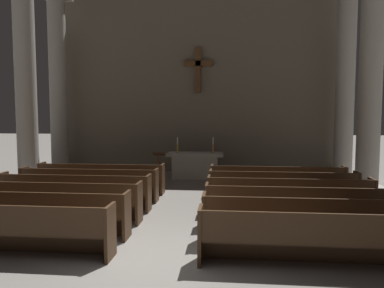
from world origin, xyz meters
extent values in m
plane|color=gray|center=(0.00, 0.00, 0.00)|extent=(80.00, 80.00, 0.00)
cube|color=#422B19|center=(-2.75, 0.00, 0.42)|extent=(3.90, 0.40, 0.05)
cube|color=#422B19|center=(-2.75, 0.18, 0.20)|extent=(3.90, 0.04, 0.40)
cube|color=#422B19|center=(-0.77, -0.02, 0.47)|extent=(0.06, 0.50, 0.95)
cube|color=#422B19|center=(-2.75, 1.02, 0.42)|extent=(3.90, 0.40, 0.05)
cube|color=#422B19|center=(-2.75, 0.80, 0.70)|extent=(3.90, 0.05, 0.50)
cube|color=#422B19|center=(-2.75, 1.20, 0.20)|extent=(3.90, 0.04, 0.40)
cube|color=#422B19|center=(-0.77, 1.00, 0.47)|extent=(0.06, 0.50, 0.95)
cube|color=#422B19|center=(-2.75, 2.04, 0.42)|extent=(3.90, 0.40, 0.05)
cube|color=#422B19|center=(-2.75, 1.82, 0.70)|extent=(3.90, 0.05, 0.50)
cube|color=#422B19|center=(-2.75, 2.22, 0.20)|extent=(3.90, 0.04, 0.40)
cube|color=#422B19|center=(-0.77, 2.02, 0.47)|extent=(0.06, 0.50, 0.95)
cube|color=#422B19|center=(-2.75, 3.07, 0.42)|extent=(3.90, 0.40, 0.05)
cube|color=#422B19|center=(-2.75, 2.84, 0.70)|extent=(3.90, 0.05, 0.50)
cube|color=#422B19|center=(-2.75, 3.25, 0.20)|extent=(3.90, 0.04, 0.40)
cube|color=#422B19|center=(-0.77, 3.05, 0.47)|extent=(0.06, 0.50, 0.95)
cube|color=#422B19|center=(-4.73, 3.05, 0.47)|extent=(0.06, 0.50, 0.95)
cube|color=#422B19|center=(-2.75, 4.09, 0.42)|extent=(3.90, 0.40, 0.05)
cube|color=#422B19|center=(-2.75, 3.86, 0.70)|extent=(3.90, 0.05, 0.50)
cube|color=#422B19|center=(-2.75, 4.27, 0.20)|extent=(3.90, 0.04, 0.40)
cube|color=#422B19|center=(-0.77, 4.07, 0.47)|extent=(0.06, 0.50, 0.95)
cube|color=#422B19|center=(-4.73, 4.07, 0.47)|extent=(0.06, 0.50, 0.95)
cube|color=#422B19|center=(-2.75, 5.11, 0.42)|extent=(3.90, 0.40, 0.05)
cube|color=#422B19|center=(-2.75, 4.89, 0.70)|extent=(3.90, 0.05, 0.50)
cube|color=#422B19|center=(-2.75, 5.29, 0.20)|extent=(3.90, 0.04, 0.40)
cube|color=#422B19|center=(-0.77, 5.09, 0.47)|extent=(0.06, 0.50, 0.95)
cube|color=#422B19|center=(-4.73, 5.09, 0.47)|extent=(0.06, 0.50, 0.95)
cube|color=#422B19|center=(2.75, 0.00, 0.42)|extent=(3.90, 0.40, 0.05)
cube|color=#422B19|center=(2.75, -0.23, 0.70)|extent=(3.90, 0.05, 0.50)
cube|color=#422B19|center=(2.75, 0.18, 0.20)|extent=(3.90, 0.04, 0.40)
cube|color=#422B19|center=(0.77, -0.02, 0.47)|extent=(0.06, 0.50, 0.95)
cube|color=#422B19|center=(2.75, 1.02, 0.42)|extent=(3.90, 0.40, 0.05)
cube|color=#422B19|center=(2.75, 0.80, 0.70)|extent=(3.90, 0.05, 0.50)
cube|color=#422B19|center=(2.75, 1.20, 0.20)|extent=(3.90, 0.04, 0.40)
cube|color=#422B19|center=(0.77, 1.00, 0.47)|extent=(0.06, 0.50, 0.95)
cube|color=#422B19|center=(2.75, 2.04, 0.42)|extent=(3.90, 0.40, 0.05)
cube|color=#422B19|center=(2.75, 1.82, 0.70)|extent=(3.90, 0.05, 0.50)
cube|color=#422B19|center=(2.75, 2.22, 0.20)|extent=(3.90, 0.04, 0.40)
cube|color=#422B19|center=(0.77, 2.02, 0.47)|extent=(0.06, 0.50, 0.95)
cube|color=#422B19|center=(2.75, 3.07, 0.42)|extent=(3.90, 0.40, 0.05)
cube|color=#422B19|center=(2.75, 2.84, 0.70)|extent=(3.90, 0.05, 0.50)
cube|color=#422B19|center=(2.75, 3.25, 0.20)|extent=(3.90, 0.04, 0.40)
cube|color=#422B19|center=(0.77, 3.05, 0.47)|extent=(0.06, 0.50, 0.95)
cube|color=#422B19|center=(4.73, 3.05, 0.47)|extent=(0.06, 0.50, 0.95)
cube|color=#422B19|center=(2.75, 4.09, 0.42)|extent=(3.90, 0.40, 0.05)
cube|color=#422B19|center=(2.75, 3.86, 0.70)|extent=(3.90, 0.05, 0.50)
cube|color=#422B19|center=(2.75, 4.27, 0.20)|extent=(3.90, 0.04, 0.40)
cube|color=#422B19|center=(0.77, 4.07, 0.47)|extent=(0.06, 0.50, 0.95)
cube|color=#422B19|center=(4.73, 4.07, 0.47)|extent=(0.06, 0.50, 0.95)
cube|color=#422B19|center=(2.75, 5.11, 0.42)|extent=(3.90, 0.40, 0.05)
cube|color=#422B19|center=(2.75, 4.89, 0.70)|extent=(3.90, 0.05, 0.50)
cube|color=#422B19|center=(2.75, 5.29, 0.20)|extent=(3.90, 0.04, 0.40)
cube|color=#422B19|center=(0.77, 5.09, 0.47)|extent=(0.06, 0.50, 0.95)
cube|color=#422B19|center=(4.73, 5.09, 0.47)|extent=(0.06, 0.50, 0.95)
cube|color=#ADA89E|center=(-5.75, 6.08, 0.10)|extent=(0.99, 0.99, 0.20)
cylinder|color=#ADA89E|center=(-5.75, 6.08, 3.61)|extent=(0.71, 0.71, 7.21)
cube|color=#ADA89E|center=(5.75, 6.08, 0.10)|extent=(0.99, 0.99, 0.20)
cylinder|color=#ADA89E|center=(5.75, 6.08, 3.61)|extent=(0.71, 0.71, 7.21)
cube|color=#ADA89E|center=(-5.75, 8.51, 0.10)|extent=(0.99, 0.99, 0.20)
cylinder|color=#ADA89E|center=(-5.75, 8.51, 3.61)|extent=(0.71, 0.71, 7.21)
cube|color=#ADA89E|center=(5.75, 8.51, 0.10)|extent=(0.99, 0.99, 0.20)
cylinder|color=#ADA89E|center=(5.75, 8.51, 3.61)|extent=(0.71, 0.71, 7.21)
cube|color=#A8A399|center=(0.00, 8.02, 0.44)|extent=(1.76, 0.72, 0.88)
cube|color=#A8A399|center=(0.00, 8.02, 0.94)|extent=(2.20, 0.90, 0.12)
cube|color=silver|center=(0.00, 8.02, 1.00)|extent=(2.09, 0.86, 0.01)
cylinder|color=#B79338|center=(-0.70, 8.02, 1.02)|extent=(0.16, 0.16, 0.02)
cylinder|color=#B79338|center=(-0.70, 8.02, 1.18)|extent=(0.07, 0.07, 0.33)
cylinder|color=silver|center=(-0.70, 8.02, 1.48)|extent=(0.04, 0.04, 0.27)
cylinder|color=#B79338|center=(0.70, 8.02, 1.02)|extent=(0.16, 0.16, 0.02)
cylinder|color=#B79338|center=(0.70, 8.02, 1.18)|extent=(0.07, 0.07, 0.33)
cylinder|color=silver|center=(0.70, 8.02, 1.48)|extent=(0.04, 0.04, 0.27)
cube|color=#706656|center=(0.00, 9.73, 3.98)|extent=(12.62, 0.25, 7.96)
cube|color=brown|center=(0.00, 9.49, 4.38)|extent=(0.23, 0.23, 1.90)
cube|color=brown|center=(0.00, 9.49, 4.66)|extent=(1.21, 0.23, 0.23)
cylinder|color=#422B19|center=(-1.20, 6.82, 0.02)|extent=(0.36, 0.36, 0.04)
cylinder|color=#422B19|center=(-1.20, 6.82, 0.53)|extent=(0.10, 0.10, 1.05)
cube|color=#422B19|center=(-1.20, 6.82, 1.08)|extent=(0.44, 0.31, 0.15)
camera|label=1|loc=(1.19, -5.85, 2.47)|focal=33.45mm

